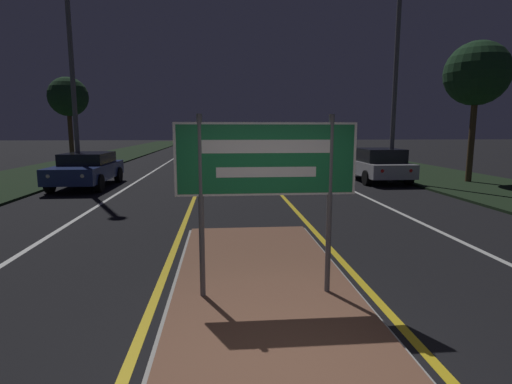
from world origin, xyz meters
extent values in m
plane|color=black|center=(0.00, 0.00, 0.00)|extent=(160.00, 160.00, 0.00)
cube|color=#999993|center=(0.00, 1.70, 0.03)|extent=(2.55, 7.20, 0.05)
cube|color=brown|center=(0.00, 1.70, 0.05)|extent=(2.43, 7.08, 0.10)
cube|color=black|center=(-9.50, 20.00, 0.04)|extent=(5.00, 100.00, 0.08)
cube|color=black|center=(9.50, 20.00, 0.04)|extent=(5.00, 100.00, 0.08)
cube|color=gold|center=(-1.46, 25.00, 0.00)|extent=(0.12, 70.00, 0.01)
cube|color=gold|center=(1.46, 25.00, 0.00)|extent=(0.12, 70.00, 0.01)
cube|color=silver|center=(-4.20, 25.00, 0.00)|extent=(0.12, 70.00, 0.01)
cube|color=silver|center=(4.20, 25.00, 0.00)|extent=(0.12, 70.00, 0.01)
cube|color=silver|center=(-7.20, 25.00, 0.00)|extent=(0.10, 70.00, 0.01)
cube|color=silver|center=(7.20, 25.00, 0.00)|extent=(0.10, 70.00, 0.01)
cylinder|color=#56565B|center=(-0.82, 1.70, 1.26)|extent=(0.07, 0.07, 2.31)
cylinder|color=#56565B|center=(0.82, 1.70, 1.26)|extent=(0.07, 0.07, 2.31)
cube|color=#19703D|center=(0.00, 1.70, 1.86)|extent=(2.27, 0.04, 0.91)
cube|color=white|center=(0.00, 1.68, 1.86)|extent=(2.27, 0.00, 0.91)
cube|color=#19703D|center=(0.00, 1.68, 1.86)|extent=(2.21, 0.01, 0.85)
cube|color=white|center=(0.00, 1.68, 2.02)|extent=(1.59, 0.01, 0.16)
cube|color=white|center=(0.00, 1.68, 1.70)|extent=(1.25, 0.01, 0.13)
cylinder|color=#56565B|center=(-6.23, 13.14, 5.23)|extent=(0.18, 0.18, 10.46)
cylinder|color=#56565B|center=(6.49, 12.85, 5.01)|extent=(0.18, 0.18, 10.02)
cube|color=#B7B7BC|center=(6.08, 13.40, 0.59)|extent=(1.81, 4.10, 0.56)
cube|color=black|center=(6.08, 13.16, 1.14)|extent=(1.60, 2.13, 0.55)
sphere|color=red|center=(5.52, 11.37, 0.66)|extent=(0.14, 0.14, 0.14)
sphere|color=red|center=(6.64, 11.37, 0.66)|extent=(0.14, 0.14, 0.14)
cylinder|color=black|center=(5.21, 14.68, 0.30)|extent=(0.22, 0.61, 0.61)
cylinder|color=black|center=(6.94, 14.68, 0.30)|extent=(0.22, 0.61, 0.61)
cylinder|color=black|center=(5.21, 12.13, 0.30)|extent=(0.22, 0.61, 0.61)
cylinder|color=black|center=(6.94, 12.13, 0.30)|extent=(0.22, 0.61, 0.61)
cube|color=navy|center=(6.00, 20.68, 0.65)|extent=(1.74, 4.32, 0.66)
cube|color=black|center=(6.00, 20.42, 1.23)|extent=(1.53, 2.25, 0.49)
sphere|color=red|center=(5.46, 18.54, 0.74)|extent=(0.14, 0.14, 0.14)
sphere|color=red|center=(6.54, 18.54, 0.74)|extent=(0.14, 0.14, 0.14)
cylinder|color=black|center=(5.17, 22.02, 0.33)|extent=(0.22, 0.65, 0.65)
cylinder|color=black|center=(6.83, 22.02, 0.33)|extent=(0.22, 0.65, 0.65)
cylinder|color=black|center=(5.17, 19.34, 0.33)|extent=(0.22, 0.65, 0.65)
cylinder|color=black|center=(6.83, 19.34, 0.33)|extent=(0.22, 0.65, 0.65)
cube|color=navy|center=(2.68, 32.97, 0.63)|extent=(1.80, 4.32, 0.62)
cube|color=black|center=(2.68, 32.71, 1.17)|extent=(1.58, 2.24, 0.46)
sphere|color=red|center=(2.13, 30.83, 0.71)|extent=(0.14, 0.14, 0.14)
sphere|color=red|center=(3.24, 30.83, 0.71)|extent=(0.14, 0.14, 0.14)
cylinder|color=black|center=(1.82, 34.30, 0.32)|extent=(0.22, 0.65, 0.65)
cylinder|color=black|center=(3.54, 34.30, 0.32)|extent=(0.22, 0.65, 0.65)
cylinder|color=black|center=(1.82, 31.63, 0.32)|extent=(0.22, 0.65, 0.65)
cylinder|color=black|center=(3.54, 31.63, 0.32)|extent=(0.22, 0.65, 0.65)
cube|color=navy|center=(2.33, 45.37, 0.66)|extent=(1.75, 4.07, 0.69)
cube|color=black|center=(2.33, 45.12, 1.22)|extent=(1.54, 2.12, 0.43)
sphere|color=red|center=(1.79, 43.35, 0.75)|extent=(0.14, 0.14, 0.14)
sphere|color=red|center=(2.88, 43.35, 0.75)|extent=(0.14, 0.14, 0.14)
cylinder|color=black|center=(1.50, 46.63, 0.32)|extent=(0.22, 0.63, 0.63)
cylinder|color=black|center=(3.17, 46.63, 0.32)|extent=(0.22, 0.63, 0.63)
cylinder|color=black|center=(1.50, 44.11, 0.32)|extent=(0.22, 0.63, 0.63)
cylinder|color=black|center=(3.17, 44.11, 0.32)|extent=(0.22, 0.63, 0.63)
cube|color=navy|center=(-5.76, 12.59, 0.61)|extent=(1.78, 4.31, 0.57)
cube|color=black|center=(-5.76, 12.85, 1.10)|extent=(1.57, 2.24, 0.42)
sphere|color=white|center=(-6.31, 10.46, 0.68)|extent=(0.14, 0.14, 0.14)
sphere|color=white|center=(-5.21, 10.46, 0.68)|extent=(0.14, 0.14, 0.14)
cylinder|color=black|center=(-6.61, 11.26, 0.32)|extent=(0.22, 0.64, 0.64)
cylinder|color=black|center=(-4.91, 11.26, 0.32)|extent=(0.22, 0.64, 0.64)
cylinder|color=black|center=(-6.61, 13.93, 0.32)|extent=(0.22, 0.64, 0.64)
cylinder|color=black|center=(-4.91, 13.93, 0.32)|extent=(0.22, 0.64, 0.64)
cylinder|color=#4C3823|center=(-8.73, 19.49, 1.78)|extent=(0.24, 0.24, 3.40)
sphere|color=#19381E|center=(-8.73, 19.49, 3.95)|extent=(2.08, 2.08, 2.08)
cylinder|color=#4C3823|center=(9.63, 12.37, 1.97)|extent=(0.24, 0.24, 3.77)
sphere|color=#19381E|center=(9.63, 12.37, 4.42)|extent=(2.52, 2.52, 2.52)
camera|label=1|loc=(-0.55, -3.23, 2.23)|focal=28.00mm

